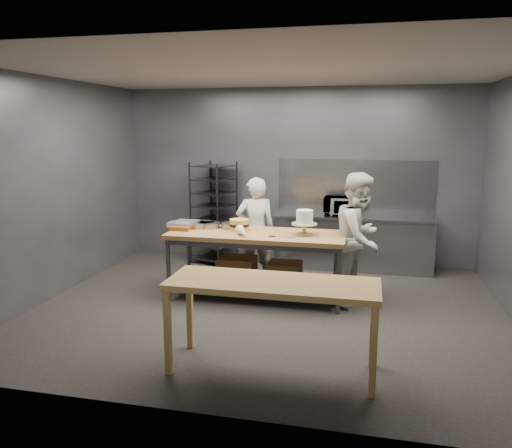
{
  "coord_description": "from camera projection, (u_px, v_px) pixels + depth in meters",
  "views": [
    {
      "loc": [
        1.23,
        -6.05,
        2.33
      ],
      "look_at": [
        -0.23,
        0.36,
        1.05
      ],
      "focal_mm": 35.0,
      "sensor_mm": 36.0,
      "label": 1
    }
  ],
  "objects": [
    {
      "name": "near_counter",
      "position": [
        273.0,
        290.0,
        4.72
      ],
      "size": [
        2.0,
        0.7,
        0.9
      ],
      "color": "#9E7941",
      "rests_on": "ground"
    },
    {
      "name": "chef_right",
      "position": [
        359.0,
        239.0,
        6.61
      ],
      "size": [
        0.96,
        1.05,
        1.76
      ],
      "primitive_type": "imported",
      "rotation": [
        0.0,
        0.0,
        1.14
      ],
      "color": "silver",
      "rests_on": "ground"
    },
    {
      "name": "ground",
      "position": [
        267.0,
        309.0,
        6.5
      ],
      "size": [
        6.0,
        6.0,
        0.0
      ],
      "primitive_type": "plane",
      "color": "black",
      "rests_on": "ground"
    },
    {
      "name": "back_counter",
      "position": [
        352.0,
        242.0,
        8.29
      ],
      "size": [
        2.6,
        0.6,
        0.9
      ],
      "color": "slate",
      "rests_on": "ground"
    },
    {
      "name": "cake_pans",
      "position": [
        210.0,
        225.0,
        7.12
      ],
      "size": [
        0.72,
        0.37,
        0.07
      ],
      "color": "gray",
      "rests_on": "work_table"
    },
    {
      "name": "microwave",
      "position": [
        341.0,
        206.0,
        8.22
      ],
      "size": [
        0.54,
        0.37,
        0.3
      ],
      "primitive_type": "imported",
      "color": "black",
      "rests_on": "back_counter"
    },
    {
      "name": "layer_cake",
      "position": [
        239.0,
        225.0,
        6.9
      ],
      "size": [
        0.27,
        0.27,
        0.16
      ],
      "color": "#F3DA4D",
      "rests_on": "work_table"
    },
    {
      "name": "chef_behind",
      "position": [
        255.0,
        230.0,
        7.5
      ],
      "size": [
        0.68,
        0.55,
        1.61
      ],
      "primitive_type": "imported",
      "rotation": [
        0.0,
        0.0,
        3.46
      ],
      "color": "silver",
      "rests_on": "ground"
    },
    {
      "name": "back_wall",
      "position": [
        296.0,
        176.0,
        8.61
      ],
      "size": [
        6.0,
        0.04,
        3.0
      ],
      "primitive_type": "cube",
      "color": "#4C4F54",
      "rests_on": "ground"
    },
    {
      "name": "work_table",
      "position": [
        257.0,
        257.0,
        6.85
      ],
      "size": [
        2.4,
        0.9,
        0.92
      ],
      "color": "olive",
      "rests_on": "ground"
    },
    {
      "name": "pastry_clamshells",
      "position": [
        184.0,
        225.0,
        7.02
      ],
      "size": [
        0.37,
        0.36,
        0.11
      ],
      "color": "#945B1D",
      "rests_on": "work_table"
    },
    {
      "name": "piping_bag",
      "position": [
        243.0,
        232.0,
        6.53
      ],
      "size": [
        0.28,
        0.39,
        0.12
      ],
      "primitive_type": "cone",
      "rotation": [
        1.57,
        0.0,
        0.46
      ],
      "color": "white",
      "rests_on": "work_table"
    },
    {
      "name": "splashback_panel",
      "position": [
        355.0,
        186.0,
        8.4
      ],
      "size": [
        2.6,
        0.02,
        0.9
      ],
      "primitive_type": "cube",
      "color": "slate",
      "rests_on": "back_counter"
    },
    {
      "name": "frosted_cake_stand",
      "position": [
        305.0,
        220.0,
        6.59
      ],
      "size": [
        0.34,
        0.34,
        0.34
      ],
      "color": "#B8AE93",
      "rests_on": "work_table"
    },
    {
      "name": "offset_spatula",
      "position": [
        279.0,
        237.0,
        6.51
      ],
      "size": [
        0.36,
        0.02,
        0.02
      ],
      "color": "slate",
      "rests_on": "work_table"
    },
    {
      "name": "speed_rack",
      "position": [
        214.0,
        214.0,
        8.65
      ],
      "size": [
        0.77,
        0.8,
        1.75
      ],
      "color": "black",
      "rests_on": "ground"
    }
  ]
}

